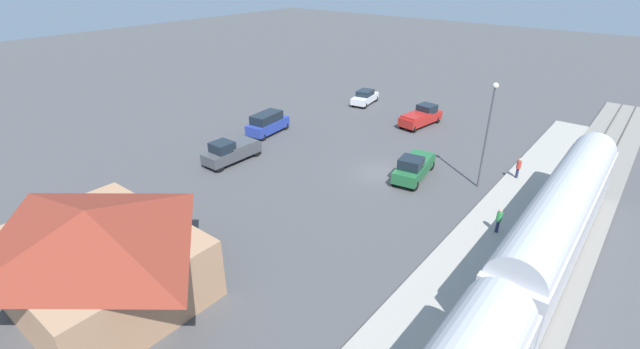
% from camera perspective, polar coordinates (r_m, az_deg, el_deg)
% --- Properties ---
extents(ground_plane, '(200.00, 200.00, 0.00)m').
position_cam_1_polar(ground_plane, '(37.33, 8.05, 0.11)').
color(ground_plane, '#4C4C4F').
extents(railway_track, '(4.80, 70.00, 0.30)m').
position_cam_1_polar(railway_track, '(33.48, 29.06, -6.38)').
color(railway_track, gray).
rests_on(railway_track, ground).
extents(platform, '(3.20, 46.00, 0.30)m').
position_cam_1_polar(platform, '(34.01, 22.61, -4.32)').
color(platform, '#A8A399').
rests_on(platform, ground).
extents(station_building, '(11.22, 8.87, 5.21)m').
position_cam_1_polar(station_building, '(25.73, -27.24, -8.98)').
color(station_building, tan).
rests_on(station_building, ground).
extents(pedestrian_on_platform, '(0.36, 0.36, 1.71)m').
position_cam_1_polar(pedestrian_on_platform, '(38.69, 24.47, 0.93)').
color(pedestrian_on_platform, '#23284C').
rests_on(pedestrian_on_platform, platform).
extents(pedestrian_waiting_far, '(0.36, 0.36, 1.71)m').
position_cam_1_polar(pedestrian_waiting_far, '(30.54, 22.30, -5.40)').
color(pedestrian_waiting_far, '#23284C').
rests_on(pedestrian_waiting_far, platform).
extents(pickup_green, '(2.78, 5.64, 2.14)m').
position_cam_1_polar(pickup_green, '(36.63, 12.15, 1.00)').
color(pickup_green, '#236638').
rests_on(pickup_green, ground).
extents(suv_blue, '(2.47, 5.08, 2.22)m').
position_cam_1_polar(suv_blue, '(45.61, -6.87, 6.68)').
color(suv_blue, '#283D9E').
rests_on(suv_blue, ground).
extents(sedan_white, '(2.52, 4.73, 1.74)m').
position_cam_1_polar(sedan_white, '(55.48, 5.89, 10.01)').
color(sedan_white, white).
rests_on(sedan_white, ground).
extents(pickup_red, '(2.72, 5.63, 2.14)m').
position_cam_1_polar(pickup_red, '(48.92, 13.07, 7.40)').
color(pickup_red, red).
rests_on(pickup_red, ground).
extents(pickup_charcoal, '(2.02, 5.42, 2.14)m').
position_cam_1_polar(pickup_charcoal, '(39.57, -11.54, 3.02)').
color(pickup_charcoal, '#47494F').
rests_on(pickup_charcoal, ground).
extents(light_pole_near_platform, '(0.44, 0.44, 8.39)m').
position_cam_1_polar(light_pole_near_platform, '(35.12, 21.13, 6.09)').
color(light_pole_near_platform, '#515156').
rests_on(light_pole_near_platform, ground).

